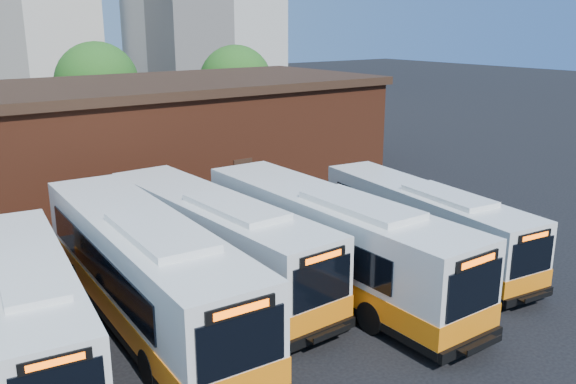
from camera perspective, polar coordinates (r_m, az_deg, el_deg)
ground at (r=22.68m, az=8.47°, el=-10.08°), size 220.00×220.00×0.00m
bus_farwest at (r=20.11m, az=-22.91°, el=-10.21°), size 3.83×11.70×3.14m
bus_west at (r=20.94m, az=-13.29°, el=-7.43°), size 3.57×14.05×3.79m
bus_midwest at (r=23.56m, az=-6.92°, el=-4.75°), size 3.16×13.15×3.56m
bus_mideast at (r=23.14m, az=3.96°, el=-4.83°), size 2.97×13.78×3.74m
bus_east at (r=26.60m, az=12.51°, el=-3.01°), size 3.80×11.86×3.18m
transit_worker at (r=23.97m, az=17.43°, el=-6.72°), size 0.55×0.75×1.91m
depot_building at (r=37.90m, az=-13.02°, el=5.32°), size 28.60×12.60×6.40m
tree_mid at (r=51.35m, az=-17.41°, el=9.67°), size 6.56×6.56×8.36m
tree_east at (r=53.32m, az=-4.91°, el=10.24°), size 6.24×6.24×7.96m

